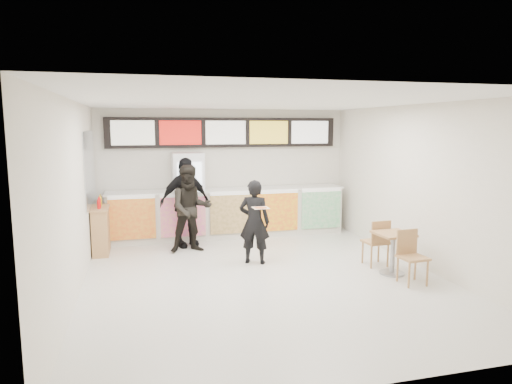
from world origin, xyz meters
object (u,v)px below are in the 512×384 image
object	(u,v)px
customer_main	(254,222)
cafe_table	(393,245)
drinks_fridge	(188,196)
condiment_ledge	(101,230)
service_counter	(229,213)
customer_mid	(185,202)
customer_left	(191,209)

from	to	relation	value
customer_main	cafe_table	xyz separation A→B (m)	(2.20, -1.25, -0.29)
drinks_fridge	condiment_ledge	xyz separation A→B (m)	(-1.89, -0.80, -0.51)
service_counter	customer_mid	world-z (taller)	customer_mid
service_counter	condiment_ledge	world-z (taller)	condiment_ledge
customer_left	customer_mid	size ratio (longest dim) A/B	0.94
drinks_fridge	customer_left	size ratio (longest dim) A/B	1.10
customer_main	customer_left	xyz separation A→B (m)	(-1.07, 1.12, 0.11)
cafe_table	customer_left	bearing A→B (deg)	140.17
customer_left	condiment_ledge	bearing A→B (deg)	165.41
customer_left	customer_mid	world-z (taller)	customer_mid
drinks_fridge	condiment_ledge	distance (m)	2.11
customer_main	condiment_ledge	xyz separation A→B (m)	(-2.88, 1.45, -0.31)
customer_left	condiment_ledge	distance (m)	1.89
customer_main	drinks_fridge	bearing A→B (deg)	-41.42
customer_mid	cafe_table	bearing A→B (deg)	-60.01
customer_mid	condiment_ledge	world-z (taller)	customer_mid
cafe_table	condiment_ledge	bearing A→B (deg)	148.04
customer_mid	customer_main	bearing A→B (deg)	-74.09
service_counter	customer_mid	xyz separation A→B (m)	(-1.08, -0.63, 0.40)
customer_left	service_counter	bearing A→B (deg)	43.64
customer_main	condiment_ledge	size ratio (longest dim) A/B	1.39
service_counter	cafe_table	distance (m)	4.15
drinks_fridge	customer_left	xyz separation A→B (m)	(-0.08, -1.13, -0.09)
drinks_fridge	cafe_table	bearing A→B (deg)	-47.54
service_counter	cafe_table	xyz separation A→B (m)	(2.26, -3.48, -0.06)
drinks_fridge	customer_main	distance (m)	2.46
customer_left	cafe_table	bearing A→B (deg)	-39.96
customer_main	customer_left	size ratio (longest dim) A/B	0.88
drinks_fridge	customer_mid	bearing A→B (deg)	-102.76
condiment_ledge	customer_main	bearing A→B (deg)	-26.74
service_counter	customer_left	world-z (taller)	customer_left
customer_left	drinks_fridge	bearing A→B (deg)	82.01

